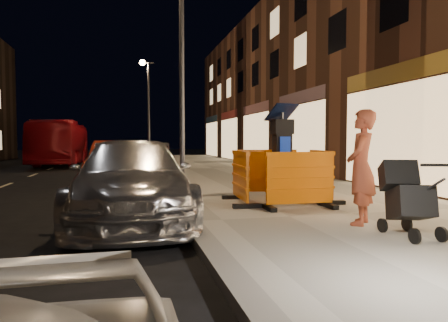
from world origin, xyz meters
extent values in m
plane|color=black|center=(0.00, 0.00, 0.00)|extent=(120.00, 120.00, 0.00)
cube|color=gray|center=(3.00, 0.00, 0.07)|extent=(6.00, 60.00, 0.15)
cube|color=slate|center=(0.00, 0.00, 0.07)|extent=(0.30, 60.00, 0.15)
cube|color=black|center=(2.27, 1.65, 1.16)|extent=(0.70, 0.70, 2.02)
cube|color=#E16603|center=(2.27, 0.70, 0.71)|extent=(1.45, 0.62, 1.13)
cube|color=#E16603|center=(2.27, 2.60, 0.71)|extent=(1.52, 0.81, 1.13)
cube|color=#E16603|center=(1.32, 1.65, 0.71)|extent=(0.69, 1.48, 1.13)
cube|color=#E16603|center=(3.22, 1.65, 0.71)|extent=(0.79, 1.51, 1.13)
imported|color=silver|center=(-0.95, 1.21, 0.00)|extent=(2.21, 5.22, 1.50)
imported|color=maroon|center=(-1.22, 5.72, 0.00)|extent=(1.87, 4.63, 1.50)
imported|color=maroon|center=(-4.99, 19.71, 0.00)|extent=(2.31, 9.61, 2.67)
imported|color=#973F27|center=(2.61, -0.88, 1.07)|extent=(0.77, 0.80, 1.85)
cube|color=black|center=(2.81, -1.78, 0.67)|extent=(0.80, 0.97, 1.04)
cylinder|color=#3F3F44|center=(0.25, 3.00, 3.15)|extent=(0.12, 0.12, 6.00)
cylinder|color=#3F3F44|center=(0.25, 18.00, 3.15)|extent=(0.12, 0.12, 6.00)
camera|label=1|loc=(-1.03, -6.56, 1.51)|focal=32.00mm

